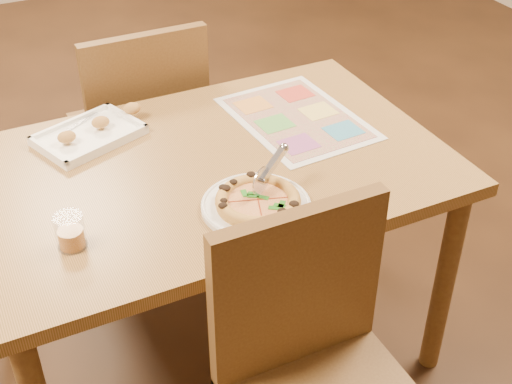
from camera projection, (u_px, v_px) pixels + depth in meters
name	position (u px, v px, depth m)	size (l,w,h in m)	color
dining_table	(209.00, 189.00, 2.00)	(1.30, 0.85, 0.72)	#9A6C3D
chair_near	(315.00, 352.00, 1.60)	(0.42, 0.42, 0.47)	brown
chair_far	(143.00, 115.00, 2.48)	(0.42, 0.42, 0.47)	brown
plate	(256.00, 206.00, 1.78)	(0.27, 0.27, 0.01)	white
pizza	(258.00, 201.00, 1.76)	(0.21, 0.21, 0.03)	#E2A34D
pizza_cutter	(269.00, 170.00, 1.78)	(0.13, 0.09, 0.09)	silver
appetizer_tray	(92.00, 134.00, 2.05)	(0.34, 0.28, 0.05)	white
glass_tumbler	(70.00, 233.00, 1.64)	(0.07, 0.07, 0.09)	#914B0B
menu	(297.00, 118.00, 2.15)	(0.33, 0.46, 0.01)	silver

